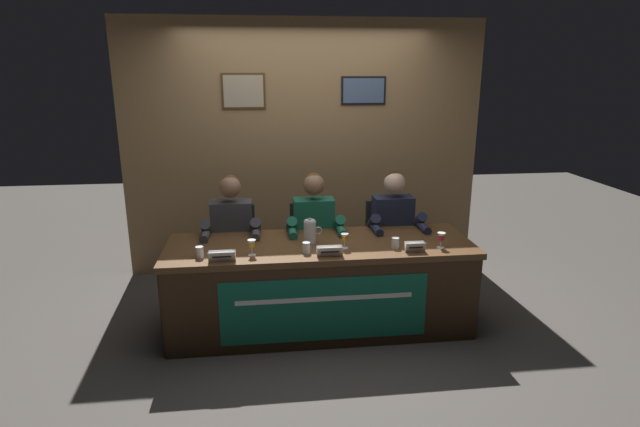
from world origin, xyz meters
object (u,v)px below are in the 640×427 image
object	(u,v)px
juice_glass_center	(345,238)
chair_right	(388,249)
water_cup_center	(306,248)
water_pitcher_central	(310,231)
panelist_left	(232,234)
chair_left	(234,256)
nameplate_left	(222,256)
nameplate_center	(330,251)
juice_glass_left	(252,245)
panelist_right	(395,228)
panelist_center	(315,231)
chair_center	(312,253)
conference_table	(322,276)
nameplate_right	(415,247)
juice_glass_right	(441,237)
water_cup_right	(395,243)
water_cup_left	(200,253)

from	to	relation	value
juice_glass_center	chair_right	distance (m)	1.01
water_cup_center	water_pitcher_central	bearing A→B (deg)	77.60
panelist_left	water_cup_center	size ratio (longest dim) A/B	14.41
chair_left	nameplate_left	distance (m)	0.98
chair_left	water_cup_center	distance (m)	1.07
nameplate_left	nameplate_center	distance (m)	0.80
juice_glass_left	panelist_right	size ratio (longest dim) A/B	0.10
panelist_center	juice_glass_center	xyz separation A→B (m)	(0.18, -0.55, 0.11)
chair_left	chair_center	distance (m)	0.73
conference_table	nameplate_right	distance (m)	0.79
nameplate_right	juice_glass_right	distance (m)	0.24
chair_right	conference_table	bearing A→B (deg)	-136.22
juice_glass_left	chair_right	size ratio (longest dim) A/B	0.14
nameplate_center	nameplate_right	size ratio (longest dim) A/B	1.24
nameplate_left	juice_glass_right	distance (m)	1.71
chair_left	nameplate_right	world-z (taller)	chair_left
conference_table	nameplate_left	bearing A→B (deg)	-164.29
juice_glass_center	panelist_right	distance (m)	0.79
nameplate_left	water_cup_center	size ratio (longest dim) A/B	2.34
chair_right	nameplate_center	bearing A→B (deg)	-127.41
nameplate_right	chair_left	bearing A→B (deg)	148.35
chair_left	juice_glass_center	distance (m)	1.24
nameplate_center	water_cup_right	size ratio (longest dim) A/B	2.32
conference_table	panelist_left	bearing A→B (deg)	145.53
water_cup_left	water_cup_right	xyz separation A→B (m)	(1.52, 0.03, 0.00)
panelist_left	water_cup_right	bearing A→B (deg)	-24.12
panelist_right	water_cup_right	world-z (taller)	panelist_right
water_cup_left	nameplate_right	bearing A→B (deg)	-2.46
nameplate_center	chair_left	bearing A→B (deg)	130.30
conference_table	panelist_left	world-z (taller)	panelist_left
panelist_center	panelist_right	world-z (taller)	same
conference_table	panelist_right	bearing A→B (deg)	34.44
panelist_left	panelist_center	distance (m)	0.73
juice_glass_left	chair_center	bearing A→B (deg)	56.18
juice_glass_right	panelist_center	bearing A→B (deg)	146.45
juice_glass_center	water_cup_right	bearing A→B (deg)	-4.94
panelist_center	juice_glass_left	bearing A→B (deg)	-131.53
nameplate_center	water_cup_right	bearing A→B (deg)	12.59
water_cup_right	water_cup_center	bearing A→B (deg)	-177.50
panelist_right	water_cup_left	bearing A→B (deg)	-159.71
water_cup_center	nameplate_right	size ratio (longest dim) A/B	0.54
chair_center	water_pitcher_central	bearing A→B (deg)	-97.84
water_cup_center	chair_right	xyz separation A→B (m)	(0.86, 0.82, -0.34)
chair_left	juice_glass_right	xyz separation A→B (m)	(1.67, -0.82, 0.39)
conference_table	panelist_center	size ratio (longest dim) A/B	2.03
chair_center	juice_glass_right	bearing A→B (deg)	-41.19
panelist_right	nameplate_left	bearing A→B (deg)	-154.42
nameplate_right	water_cup_left	bearing A→B (deg)	177.54
panelist_left	nameplate_center	bearing A→B (deg)	-42.61
chair_center	panelist_left	bearing A→B (deg)	-164.74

